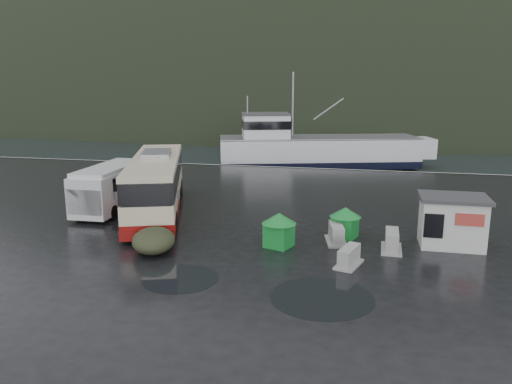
% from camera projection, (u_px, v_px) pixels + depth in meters
% --- Properties ---
extents(ground, '(160.00, 160.00, 0.00)m').
position_uv_depth(ground, '(216.00, 234.00, 24.63)').
color(ground, black).
rests_on(ground, ground).
extents(harbor_water, '(300.00, 180.00, 0.02)m').
position_uv_depth(harbor_water, '(337.00, 110.00, 129.59)').
color(harbor_water, black).
rests_on(harbor_water, ground).
extents(quay_edge, '(160.00, 0.60, 1.50)m').
position_uv_depth(quay_edge, '(281.00, 167.00, 43.71)').
color(quay_edge, '#999993').
rests_on(quay_edge, ground).
extents(headland, '(780.00, 540.00, 570.00)m').
position_uv_depth(headland, '(371.00, 95.00, 261.12)').
color(headland, black).
rests_on(headland, ground).
extents(coach_bus, '(6.74, 12.40, 3.41)m').
position_uv_depth(coach_bus, '(158.00, 212.00, 28.88)').
color(coach_bus, beige).
rests_on(coach_bus, ground).
extents(white_van, '(2.33, 6.42, 2.66)m').
position_uv_depth(white_van, '(113.00, 210.00, 29.24)').
color(white_van, silver).
rests_on(white_van, ground).
extents(waste_bin_left, '(1.45, 1.45, 1.59)m').
position_uv_depth(waste_bin_left, '(279.00, 246.00, 22.81)').
color(waste_bin_left, '#17832F').
rests_on(waste_bin_left, ground).
extents(waste_bin_right, '(1.38, 1.38, 1.51)m').
position_uv_depth(waste_bin_right, '(344.00, 238.00, 24.10)').
color(waste_bin_right, '#17832F').
rests_on(waste_bin_right, ground).
extents(dome_tent, '(2.65, 3.11, 1.04)m').
position_uv_depth(dome_tent, '(154.00, 252.00, 22.13)').
color(dome_tent, '#313620').
rests_on(dome_tent, ground).
extents(ticket_kiosk, '(3.02, 2.30, 2.35)m').
position_uv_depth(ticket_kiosk, '(450.00, 246.00, 22.92)').
color(ticket_kiosk, silver).
rests_on(ticket_kiosk, ground).
extents(jersey_barrier_a, '(1.23, 1.76, 0.80)m').
position_uv_depth(jersey_barrier_a, '(349.00, 266.00, 20.45)').
color(jersey_barrier_a, '#999993').
rests_on(jersey_barrier_a, ground).
extents(jersey_barrier_b, '(0.95, 1.81, 0.89)m').
position_uv_depth(jersey_barrier_b, '(391.00, 250.00, 22.32)').
color(jersey_barrier_b, '#999993').
rests_on(jersey_barrier_b, ground).
extents(jersey_barrier_c, '(1.20, 1.91, 0.89)m').
position_uv_depth(jersey_barrier_c, '(336.00, 243.00, 23.36)').
color(jersey_barrier_c, '#999993').
rests_on(jersey_barrier_c, ground).
extents(fishing_trawler, '(24.47, 11.77, 9.58)m').
position_uv_depth(fishing_trawler, '(318.00, 154.00, 51.76)').
color(fishing_trawler, silver).
rests_on(fishing_trawler, ground).
extents(puddles, '(8.75, 3.86, 0.01)m').
position_uv_depth(puddles, '(263.00, 289.00, 18.09)').
color(puddles, black).
rests_on(puddles, ground).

